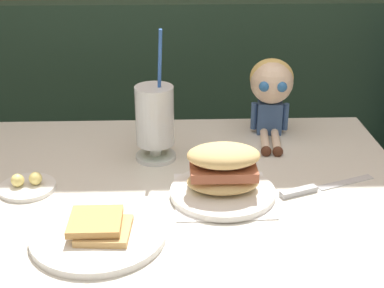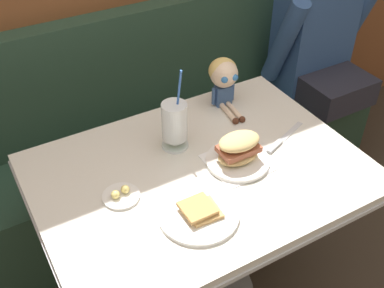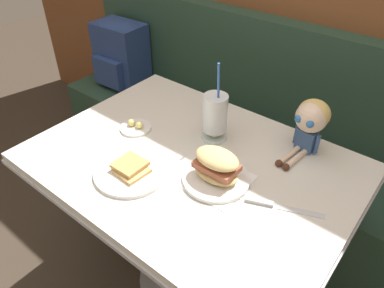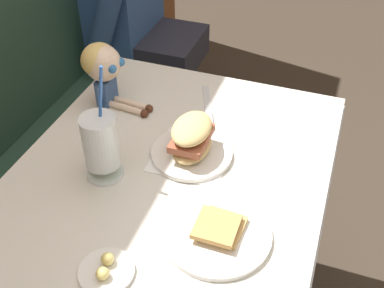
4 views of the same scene
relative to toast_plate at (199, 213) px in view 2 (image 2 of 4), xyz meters
name	(u,v)px [view 2 (image 2 of 4)]	position (x,y,z in m)	size (l,w,h in m)	color
booth_bench	(133,158)	(0.11, 0.81, -0.42)	(2.60, 0.48, 1.00)	#233D2D
diner_table	(199,209)	(0.11, 0.18, -0.21)	(1.11, 0.81, 0.74)	silver
toast_plate	(199,213)	(0.00, 0.00, 0.00)	(0.25, 0.25, 0.04)	white
milkshake_glass	(175,123)	(0.10, 0.33, 0.09)	(0.10, 0.10, 0.32)	silver
sandwich_plate	(238,152)	(0.24, 0.15, 0.03)	(0.22, 0.22, 0.12)	white
butter_saucer	(121,195)	(-0.17, 0.19, 0.00)	(0.12, 0.12, 0.04)	white
butter_knife	(279,142)	(0.43, 0.16, -0.01)	(0.23, 0.10, 0.01)	silver
seated_doll	(224,76)	(0.39, 0.48, 0.12)	(0.12, 0.22, 0.20)	#385689
diner_patron	(318,35)	(1.15, 0.76, -0.01)	(0.55, 0.48, 0.81)	#2D4C7F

